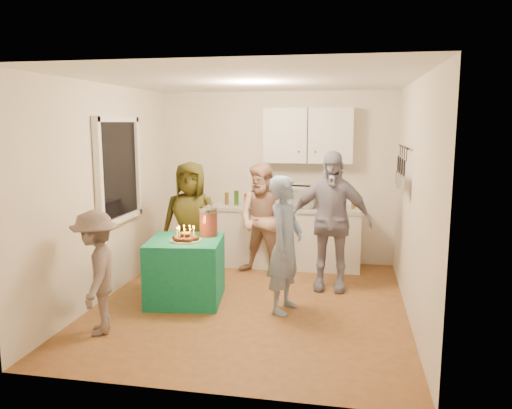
% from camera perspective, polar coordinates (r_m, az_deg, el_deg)
% --- Properties ---
extents(floor, '(4.00, 4.00, 0.00)m').
position_cam_1_polar(floor, '(6.05, -0.62, -11.35)').
color(floor, brown).
rests_on(floor, ground).
extents(ceiling, '(4.00, 4.00, 0.00)m').
position_cam_1_polar(ceiling, '(5.68, -0.67, 14.01)').
color(ceiling, white).
rests_on(ceiling, floor).
extents(back_wall, '(3.60, 3.60, 0.00)m').
position_cam_1_polar(back_wall, '(7.68, 2.28, 3.07)').
color(back_wall, silver).
rests_on(back_wall, floor).
extents(left_wall, '(4.00, 4.00, 0.00)m').
position_cam_1_polar(left_wall, '(6.32, -16.87, 1.32)').
color(left_wall, silver).
rests_on(left_wall, floor).
extents(right_wall, '(4.00, 4.00, 0.00)m').
position_cam_1_polar(right_wall, '(5.66, 17.54, 0.39)').
color(right_wall, silver).
rests_on(right_wall, floor).
extents(window_night, '(0.04, 1.00, 1.20)m').
position_cam_1_polar(window_night, '(6.55, -15.53, 3.85)').
color(window_night, black).
rests_on(window_night, left_wall).
extents(counter, '(2.20, 0.58, 0.86)m').
position_cam_1_polar(counter, '(7.50, 3.41, -3.83)').
color(counter, white).
rests_on(counter, floor).
extents(countertop, '(2.24, 0.62, 0.05)m').
position_cam_1_polar(countertop, '(7.41, 3.45, -0.40)').
color(countertop, beige).
rests_on(countertop, counter).
extents(upper_cabinet, '(1.30, 0.30, 0.80)m').
position_cam_1_polar(upper_cabinet, '(7.43, 5.99, 7.85)').
color(upper_cabinet, white).
rests_on(upper_cabinet, back_wall).
extents(pot_rack, '(0.12, 1.00, 0.60)m').
position_cam_1_polar(pot_rack, '(6.30, 16.21, 4.08)').
color(pot_rack, black).
rests_on(pot_rack, right_wall).
extents(microwave, '(0.58, 0.42, 0.30)m').
position_cam_1_polar(microwave, '(7.37, 4.75, 0.90)').
color(microwave, white).
rests_on(microwave, countertop).
extents(party_table, '(0.95, 0.95, 0.76)m').
position_cam_1_polar(party_table, '(6.12, -8.05, -7.44)').
color(party_table, '#127A53').
rests_on(party_table, floor).
extents(donut_cake, '(0.38, 0.38, 0.18)m').
position_cam_1_polar(donut_cake, '(5.93, -8.03, -3.28)').
color(donut_cake, '#381C0C').
rests_on(donut_cake, party_table).
extents(punch_jar, '(0.22, 0.22, 0.34)m').
position_cam_1_polar(punch_jar, '(6.14, -5.46, -2.05)').
color(punch_jar, red).
rests_on(punch_jar, party_table).
extents(man_birthday, '(0.50, 0.64, 1.56)m').
position_cam_1_polar(man_birthday, '(5.65, 3.36, -4.59)').
color(man_birthday, '#778CAD').
rests_on(man_birthday, floor).
extents(woman_back_left, '(0.83, 0.57, 1.63)m').
position_cam_1_polar(woman_back_left, '(6.75, -7.43, -2.04)').
color(woman_back_left, '#4D4D16').
rests_on(woman_back_left, floor).
extents(woman_back_center, '(0.90, 0.78, 1.58)m').
position_cam_1_polar(woman_back_center, '(7.01, 0.86, -1.74)').
color(woman_back_center, tan).
rests_on(woman_back_center, floor).
extents(woman_back_right, '(1.07, 0.49, 1.79)m').
position_cam_1_polar(woman_back_right, '(6.44, 8.46, -1.87)').
color(woman_back_right, '#141038').
rests_on(woman_back_right, floor).
extents(child_near_left, '(0.74, 0.94, 1.28)m').
position_cam_1_polar(child_near_left, '(5.35, -17.78, -7.41)').
color(child_near_left, '#5C4D4A').
rests_on(child_near_left, floor).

